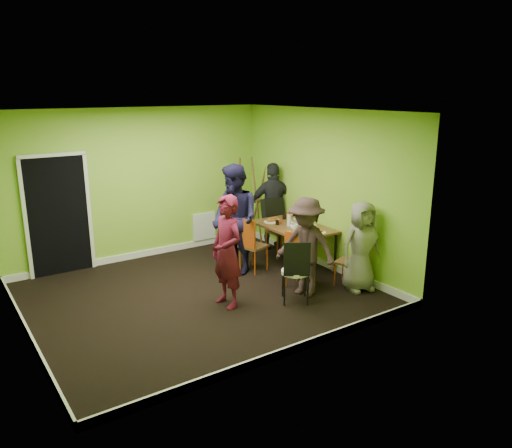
# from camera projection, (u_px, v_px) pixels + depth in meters

# --- Properties ---
(ground) EXTENTS (5.00, 5.00, 0.00)m
(ground) POSITION_uv_depth(u_px,v_px,m) (200.00, 295.00, 7.80)
(ground) COLOR black
(ground) RESTS_ON ground
(room_walls) EXTENTS (5.04, 4.54, 2.82)m
(room_walls) POSITION_uv_depth(u_px,v_px,m) (195.00, 234.00, 7.56)
(room_walls) COLOR #8CC332
(room_walls) RESTS_ON ground
(dining_table) EXTENTS (0.90, 1.50, 0.75)m
(dining_table) POSITION_uv_depth(u_px,v_px,m) (293.00, 229.00, 8.90)
(dining_table) COLOR black
(dining_table) RESTS_ON ground
(chair_left_far) EXTENTS (0.50, 0.49, 0.97)m
(chair_left_far) POSITION_uv_depth(u_px,v_px,m) (251.00, 242.00, 8.64)
(chair_left_far) COLOR #CD4D13
(chair_left_far) RESTS_ON ground
(chair_left_near) EXTENTS (0.49, 0.49, 0.94)m
(chair_left_near) POSITION_uv_depth(u_px,v_px,m) (298.00, 256.00, 7.95)
(chair_left_near) COLOR #CD4D13
(chair_left_near) RESTS_ON ground
(chair_back_end) EXTENTS (0.44, 0.52, 1.08)m
(chair_back_end) POSITION_uv_depth(u_px,v_px,m) (274.00, 215.00, 9.62)
(chair_back_end) COLOR #CD4D13
(chair_back_end) RESTS_ON ground
(chair_front_end) EXTENTS (0.45, 0.45, 0.85)m
(chair_front_end) POSITION_uv_depth(u_px,v_px,m) (352.00, 258.00, 8.04)
(chair_front_end) COLOR #CD4D13
(chair_front_end) RESTS_ON ground
(chair_bentwood) EXTENTS (0.53, 0.53, 0.99)m
(chair_bentwood) POSITION_uv_depth(u_px,v_px,m) (296.00, 269.00, 7.36)
(chair_bentwood) COLOR black
(chair_bentwood) RESTS_ON ground
(easel) EXTENTS (0.73, 0.69, 1.82)m
(easel) POSITION_uv_depth(u_px,v_px,m) (252.00, 200.00, 10.20)
(easel) COLOR brown
(easel) RESTS_ON ground
(plate_near_left) EXTENTS (0.27, 0.27, 0.01)m
(plate_near_left) POSITION_uv_depth(u_px,v_px,m) (271.00, 222.00, 9.13)
(plate_near_left) COLOR white
(plate_near_left) RESTS_ON dining_table
(plate_near_right) EXTENTS (0.25, 0.25, 0.01)m
(plate_near_right) POSITION_uv_depth(u_px,v_px,m) (295.00, 233.00, 8.42)
(plate_near_right) COLOR white
(plate_near_right) RESTS_ON dining_table
(plate_far_back) EXTENTS (0.21, 0.21, 0.01)m
(plate_far_back) POSITION_uv_depth(u_px,v_px,m) (274.00, 220.00, 9.28)
(plate_far_back) COLOR white
(plate_far_back) RESTS_ON dining_table
(plate_far_front) EXTENTS (0.26, 0.26, 0.01)m
(plate_far_front) POSITION_uv_depth(u_px,v_px,m) (318.00, 232.00, 8.46)
(plate_far_front) COLOR white
(plate_far_front) RESTS_ON dining_table
(plate_wall_back) EXTENTS (0.23, 0.23, 0.01)m
(plate_wall_back) POSITION_uv_depth(u_px,v_px,m) (296.00, 222.00, 9.14)
(plate_wall_back) COLOR white
(plate_wall_back) RESTS_ON dining_table
(plate_wall_front) EXTENTS (0.25, 0.25, 0.01)m
(plate_wall_front) POSITION_uv_depth(u_px,v_px,m) (310.00, 226.00, 8.88)
(plate_wall_front) COLOR white
(plate_wall_front) RESTS_ON dining_table
(thermos) EXTENTS (0.07, 0.07, 0.22)m
(thermos) POSITION_uv_depth(u_px,v_px,m) (289.00, 220.00, 8.86)
(thermos) COLOR white
(thermos) RESTS_ON dining_table
(blue_bottle) EXTENTS (0.07, 0.07, 0.18)m
(blue_bottle) POSITION_uv_depth(u_px,v_px,m) (312.00, 222.00, 8.77)
(blue_bottle) COLOR #1A2CC9
(blue_bottle) RESTS_ON dining_table
(orange_bottle) EXTENTS (0.04, 0.04, 0.08)m
(orange_bottle) POSITION_uv_depth(u_px,v_px,m) (280.00, 222.00, 9.02)
(orange_bottle) COLOR #CD4D13
(orange_bottle) RESTS_ON dining_table
(glass_mid) EXTENTS (0.07, 0.07, 0.08)m
(glass_mid) POSITION_uv_depth(u_px,v_px,m) (277.00, 222.00, 8.95)
(glass_mid) COLOR black
(glass_mid) RESTS_ON dining_table
(glass_back) EXTENTS (0.07, 0.07, 0.10)m
(glass_back) POSITION_uv_depth(u_px,v_px,m) (284.00, 217.00, 9.33)
(glass_back) COLOR black
(glass_back) RESTS_ON dining_table
(glass_front) EXTENTS (0.07, 0.07, 0.09)m
(glass_front) POSITION_uv_depth(u_px,v_px,m) (314.00, 228.00, 8.59)
(glass_front) COLOR black
(glass_front) RESTS_ON dining_table
(cup_a) EXTENTS (0.14, 0.14, 0.11)m
(cup_a) POSITION_uv_depth(u_px,v_px,m) (294.00, 227.00, 8.61)
(cup_a) COLOR white
(cup_a) RESTS_ON dining_table
(cup_b) EXTENTS (0.10, 0.10, 0.09)m
(cup_b) POSITION_uv_depth(u_px,v_px,m) (296.00, 221.00, 9.02)
(cup_b) COLOR white
(cup_b) RESTS_ON dining_table
(person_standing) EXTENTS (0.44, 0.63, 1.67)m
(person_standing) POSITION_uv_depth(u_px,v_px,m) (227.00, 252.00, 7.21)
(person_standing) COLOR maroon
(person_standing) RESTS_ON ground
(person_left_far) EXTENTS (0.75, 0.94, 1.89)m
(person_left_far) POSITION_uv_depth(u_px,v_px,m) (235.00, 219.00, 8.55)
(person_left_far) COLOR black
(person_left_far) RESTS_ON ground
(person_left_near) EXTENTS (0.91, 1.14, 1.55)m
(person_left_near) POSITION_uv_depth(u_px,v_px,m) (306.00, 247.00, 7.62)
(person_left_near) COLOR #312121
(person_left_near) RESTS_ON ground
(person_back_end) EXTENTS (1.10, 0.80, 1.74)m
(person_back_end) POSITION_uv_depth(u_px,v_px,m) (274.00, 207.00, 9.80)
(person_back_end) COLOR black
(person_back_end) RESTS_ON ground
(person_front_end) EXTENTS (0.78, 0.58, 1.44)m
(person_front_end) POSITION_uv_depth(u_px,v_px,m) (361.00, 246.00, 7.82)
(person_front_end) COLOR gray
(person_front_end) RESTS_ON ground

